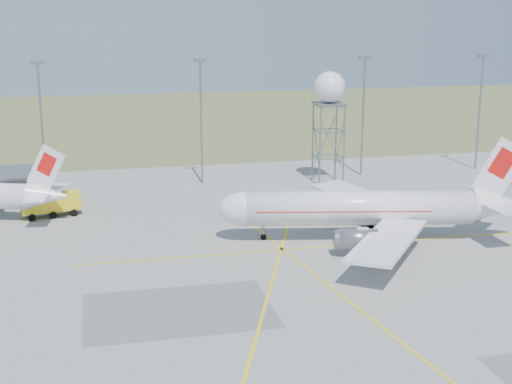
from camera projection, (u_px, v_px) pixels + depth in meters
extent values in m
plane|color=gray|center=(443.00, 361.00, 58.41)|extent=(400.00, 400.00, 0.00)
cube|color=#586537|center=(198.00, 118.00, 190.69)|extent=(400.00, 120.00, 0.03)
cylinder|color=slate|center=(42.00, 129.00, 110.80)|extent=(0.36, 0.36, 20.00)
cube|color=slate|center=(37.00, 63.00, 108.28)|extent=(2.20, 0.50, 0.60)
cylinder|color=slate|center=(201.00, 124.00, 116.15)|extent=(0.36, 0.36, 20.00)
cube|color=slate|center=(200.00, 60.00, 113.63)|extent=(2.20, 0.50, 0.60)
cylinder|color=slate|center=(363.00, 118.00, 122.15)|extent=(0.36, 0.36, 20.00)
cube|color=slate|center=(365.00, 58.00, 119.62)|extent=(2.20, 0.50, 0.60)
cylinder|color=slate|center=(479.00, 114.00, 126.86)|extent=(0.36, 0.36, 20.00)
cube|color=slate|center=(484.00, 56.00, 124.33)|extent=(2.20, 0.50, 0.60)
cylinder|color=white|center=(359.00, 208.00, 88.52)|extent=(28.38, 9.74, 4.32)
ellipsoid|color=white|center=(246.00, 209.00, 88.17)|extent=(7.63, 5.59, 4.32)
cube|color=black|center=(236.00, 204.00, 87.98)|extent=(2.07, 2.65, 1.05)
cone|color=white|center=(497.00, 204.00, 88.86)|extent=(7.20, 5.51, 4.32)
cube|color=white|center=(500.00, 169.00, 87.74)|extent=(6.85, 1.67, 8.13)
cube|color=red|center=(502.00, 163.00, 87.55)|extent=(3.72, 1.09, 4.17)
cube|color=white|center=(484.00, 193.00, 92.06)|extent=(4.55, 6.50, 0.19)
cube|color=white|center=(503.00, 208.00, 85.37)|extent=(4.55, 6.50, 0.19)
cube|color=white|center=(359.00, 196.00, 98.24)|extent=(9.40, 18.03, 0.39)
cube|color=white|center=(387.00, 241.00, 79.41)|extent=(14.60, 16.89, 0.39)
cylinder|color=slate|center=(343.00, 210.00, 95.06)|extent=(4.94, 3.33, 2.48)
cylinder|color=slate|center=(358.00, 239.00, 82.93)|extent=(4.94, 3.33, 2.48)
cube|color=red|center=(342.00, 207.00, 88.44)|extent=(22.04, 8.51, 0.13)
cylinder|color=black|center=(264.00, 236.00, 89.12)|extent=(0.89, 0.89, 0.97)
cube|color=black|center=(375.00, 235.00, 89.47)|extent=(2.33, 6.57, 0.97)
cylinder|color=slate|center=(375.00, 232.00, 89.34)|extent=(0.31, 0.31, 1.94)
cone|color=white|center=(48.00, 196.00, 96.31)|extent=(6.17, 5.07, 3.54)
cube|color=white|center=(46.00, 169.00, 95.39)|extent=(5.44, 2.09, 6.65)
cube|color=red|center=(47.00, 164.00, 95.22)|extent=(2.98, 1.27, 3.41)
cube|color=white|center=(53.00, 187.00, 98.97)|extent=(4.26, 5.52, 0.16)
cube|color=white|center=(36.00, 198.00, 93.52)|extent=(4.26, 5.52, 0.16)
cylinder|color=slate|center=(320.00, 146.00, 115.01)|extent=(0.24, 0.24, 13.23)
cylinder|color=slate|center=(344.00, 145.00, 115.88)|extent=(0.24, 0.24, 13.23)
cylinder|color=slate|center=(336.00, 141.00, 119.72)|extent=(0.24, 0.24, 13.23)
cylinder|color=slate|center=(313.00, 142.00, 118.85)|extent=(0.24, 0.24, 13.23)
cube|color=slate|center=(329.00, 103.00, 115.73)|extent=(4.67, 4.67, 0.25)
sphere|color=white|center=(330.00, 87.00, 115.07)|extent=(5.09, 5.09, 5.09)
cube|color=yellow|center=(51.00, 204.00, 99.18)|extent=(8.38, 4.31, 1.95)
cube|color=yellow|center=(71.00, 196.00, 100.15)|extent=(2.61, 2.89, 1.24)
cube|color=black|center=(76.00, 195.00, 100.38)|extent=(0.58, 2.28, 0.89)
cube|color=slate|center=(44.00, 197.00, 98.53)|extent=(4.79, 3.03, 0.36)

